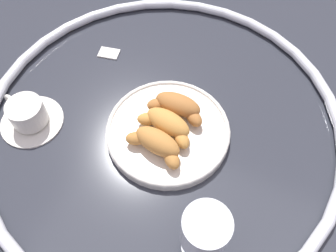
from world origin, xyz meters
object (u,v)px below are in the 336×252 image
pastry_plate (168,131)px  croissant_small (167,124)px  coffee_cup_near (28,115)px  juice_glass_left (205,232)px  croissant_extra (157,143)px  sugar_packet (109,53)px  croissant_large (177,106)px

pastry_plate → croissant_small: 0.03m
coffee_cup_near → juice_glass_left: (-0.44, 0.08, 0.07)m
croissant_extra → coffee_cup_near: croissant_extra is taller
pastry_plate → sugar_packet: size_ratio=5.24×
croissant_large → croissant_small: bearing=90.6°
croissant_extra → sugar_packet: bearing=-40.1°
pastry_plate → sugar_packet: 0.28m
croissant_extra → juice_glass_left: size_ratio=0.97×
croissant_small → coffee_cup_near: size_ratio=1.00×
croissant_small → croissant_extra: (-0.00, 0.05, 0.00)m
croissant_large → croissant_small: (-0.00, 0.05, 0.00)m
coffee_cup_near → sugar_packet: coffee_cup_near is taller
croissant_extra → coffee_cup_near: size_ratio=1.00×
croissant_large → sugar_packet: (0.23, -0.10, -0.04)m
coffee_cup_near → croissant_small: bearing=-160.4°
sugar_packet → croissant_extra: bearing=126.8°
pastry_plate → croissant_large: 0.06m
croissant_large → coffee_cup_near: 0.32m
croissant_extra → coffee_cup_near: (0.28, 0.05, -0.02)m
croissant_large → croissant_small: 0.05m
croissant_small → juice_glass_left: size_ratio=0.97×
croissant_large → juice_glass_left: juice_glass_left is taller
croissant_large → coffee_cup_near: (0.28, 0.15, -0.02)m
coffee_cup_near → juice_glass_left: size_ratio=0.97×
croissant_small → croissant_large: bearing=-89.4°
sugar_packet → juice_glass_left: bearing=126.5°
croissant_extra → sugar_packet: croissant_extra is taller
coffee_cup_near → croissant_large: bearing=-151.9°
coffee_cup_near → sugar_packet: 0.25m
croissant_small → pastry_plate: bearing=-98.9°
croissant_large → coffee_cup_near: bearing=28.1°
pastry_plate → croissant_extra: 0.06m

